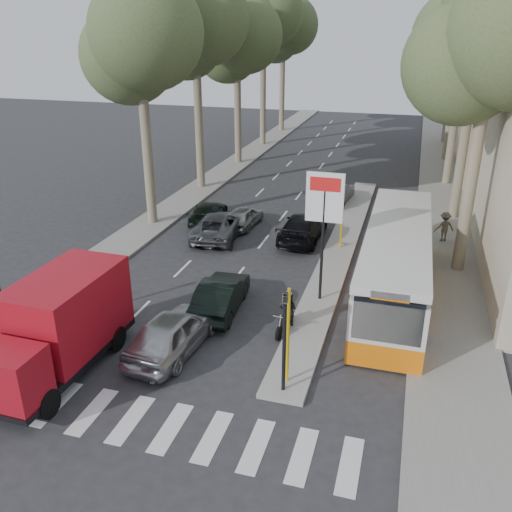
{
  "coord_description": "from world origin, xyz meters",
  "views": [
    {
      "loc": [
        6.42,
        -15.33,
        10.81
      ],
      "look_at": [
        0.32,
        5.38,
        1.6
      ],
      "focal_mm": 38.0,
      "sensor_mm": 36.0,
      "label": 1
    }
  ],
  "objects": [
    {
      "name": "tree_r_a",
      "position": [
        9.13,
        10.11,
        10.38
      ],
      "size": [
        7.4,
        7.2,
        14.1
      ],
      "color": "#6B604C",
      "rests_on": "ground"
    },
    {
      "name": "median_left",
      "position": [
        -8.0,
        28.0,
        0.06
      ],
      "size": [
        2.4,
        64.0,
        0.12
      ],
      "primitive_type": "cube",
      "color": "gray",
      "rests_on": "ground"
    },
    {
      "name": "tree_l_a",
      "position": [
        -7.87,
        12.11,
        10.38
      ],
      "size": [
        7.4,
        7.2,
        14.1
      ],
      "color": "#6B604C",
      "rests_on": "ground"
    },
    {
      "name": "motorcycle",
      "position": [
        2.42,
        2.42,
        0.73
      ],
      "size": [
        0.73,
        1.9,
        1.62
      ],
      "rotation": [
        0.0,
        0.0,
        -0.11
      ],
      "color": "black",
      "rests_on": "ground"
    },
    {
      "name": "tree_l_d",
      "position": [
        -7.87,
        36.11,
        11.76
      ],
      "size": [
        7.4,
        7.2,
        15.66
      ],
      "color": "#6B604C",
      "rests_on": "ground"
    },
    {
      "name": "queue_car_a",
      "position": [
        -3.5,
        10.99,
        0.69
      ],
      "size": [
        2.91,
        5.24,
        1.38
      ],
      "primitive_type": "imported",
      "rotation": [
        0.0,
        0.0,
        3.27
      ],
      "color": "#515459",
      "rests_on": "ground"
    },
    {
      "name": "ground",
      "position": [
        0.0,
        0.0,
        0.0
      ],
      "size": [
        120.0,
        120.0,
        0.0
      ],
      "primitive_type": "plane",
      "color": "#28282B",
      "rests_on": "ground"
    },
    {
      "name": "traffic_island",
      "position": [
        3.25,
        11.0,
        0.08
      ],
      "size": [
        1.5,
        26.0,
        0.16
      ],
      "primitive_type": "cube",
      "color": "gray",
      "rests_on": "ground"
    },
    {
      "name": "tree_r_c",
      "position": [
        9.03,
        26.11,
        9.69
      ],
      "size": [
        7.4,
        7.2,
        13.32
      ],
      "color": "#6B604C",
      "rests_on": "ground"
    },
    {
      "name": "red_truck",
      "position": [
        -4.2,
        -2.3,
        1.71
      ],
      "size": [
        2.44,
        6.13,
        3.24
      ],
      "rotation": [
        0.0,
        0.0,
        -0.02
      ],
      "color": "black",
      "rests_on": "ground"
    },
    {
      "name": "queue_car_e",
      "position": [
        -4.93,
        13.14,
        0.61
      ],
      "size": [
        2.25,
        4.39,
        1.22
      ],
      "primitive_type": "imported",
      "rotation": [
        0.0,
        0.0,
        3.27
      ],
      "color": "black",
      "rests_on": "ground"
    },
    {
      "name": "pedestrian_near",
      "position": [
        7.2,
        6.16,
        0.98
      ],
      "size": [
        1.04,
        1.08,
        1.72
      ],
      "primitive_type": "imported",
      "rotation": [
        0.0,
        0.0,
        2.3
      ],
      "color": "#42324C",
      "rests_on": "sidewalk_right"
    },
    {
      "name": "queue_car_d",
      "position": [
        1.8,
        18.96,
        0.69
      ],
      "size": [
        1.99,
        4.35,
        1.38
      ],
      "primitive_type": "imported",
      "rotation": [
        0.0,
        0.0,
        3.01
      ],
      "color": "#515459",
      "rests_on": "ground"
    },
    {
      "name": "city_bus",
      "position": [
        6.18,
        6.43,
        1.64
      ],
      "size": [
        2.64,
        11.82,
        3.11
      ],
      "rotation": [
        0.0,
        0.0,
        0.0
      ],
      "color": "orange",
      "rests_on": "ground"
    },
    {
      "name": "pedestrian_far",
      "position": [
        8.41,
        13.59,
        0.93
      ],
      "size": [
        1.14,
        0.81,
        1.62
      ],
      "primitive_type": "imported",
      "rotation": [
        0.0,
        0.0,
        3.51
      ],
      "color": "brown",
      "rests_on": "sidewalk_right"
    },
    {
      "name": "dark_hatchback",
      "position": [
        -0.5,
        3.1,
        0.71
      ],
      "size": [
        1.81,
        4.39,
        1.41
      ],
      "primitive_type": "imported",
      "rotation": [
        0.0,
        0.0,
        3.22
      ],
      "color": "black",
      "rests_on": "ground"
    },
    {
      "name": "traffic_light_island",
      "position": [
        3.25,
        -1.5,
        2.49
      ],
      "size": [
        0.16,
        0.41,
        3.6
      ],
      "color": "black",
      "rests_on": "ground"
    },
    {
      "name": "queue_car_b",
      "position": [
        1.05,
        11.88,
        0.73
      ],
      "size": [
        2.13,
        5.05,
        1.45
      ],
      "primitive_type": "imported",
      "rotation": [
        0.0,
        0.0,
        3.12
      ],
      "color": "black",
      "rests_on": "ground"
    },
    {
      "name": "billboard",
      "position": [
        3.25,
        5.0,
        3.7
      ],
      "size": [
        1.5,
        12.1,
        5.6
      ],
      "color": "yellow",
      "rests_on": "ground"
    },
    {
      "name": "tree_l_c",
      "position": [
        -7.77,
        28.11,
        10.04
      ],
      "size": [
        7.4,
        7.2,
        13.71
      ],
      "color": "#6B604C",
      "rests_on": "ground"
    },
    {
      "name": "queue_car_c",
      "position": [
        -2.66,
        13.0,
        0.61
      ],
      "size": [
        1.7,
        3.69,
        1.23
      ],
      "primitive_type": "imported",
      "rotation": [
        0.0,
        0.0,
        3.07
      ],
      "color": "#989B9F",
      "rests_on": "ground"
    },
    {
      "name": "tree_r_b",
      "position": [
        9.23,
        18.11,
        11.42
      ],
      "size": [
        7.4,
        7.2,
        15.27
      ],
      "color": "#6B604C",
      "rests_on": "ground"
    },
    {
      "name": "silver_hatchback",
      "position": [
        -1.1,
        -0.21,
        0.79
      ],
      "size": [
        2.26,
        4.76,
        1.57
      ],
      "primitive_type": "imported",
      "rotation": [
        0.0,
        0.0,
        3.05
      ],
      "color": "#AAADB2",
      "rests_on": "ground"
    },
    {
      "name": "tree_l_b",
      "position": [
        -7.97,
        20.11,
        11.07
      ],
      "size": [
        7.4,
        7.2,
        14.88
      ],
      "color": "#6B604C",
      "rests_on": "ground"
    },
    {
      "name": "sidewalk_right",
      "position": [
        8.6,
        25.0,
        0.06
      ],
      "size": [
        3.2,
        70.0,
        0.12
      ],
      "primitive_type": "cube",
      "color": "gray",
      "rests_on": "ground"
    },
    {
      "name": "tree_r_e",
      "position": [
        9.23,
        42.11,
        10.38
      ],
      "size": [
        7.4,
        7.2,
        14.1
      ],
      "color": "#6B604C",
      "rests_on": "ground"
    },
    {
      "name": "tree_l_e",
      "position": [
        -7.97,
        44.11,
        10.73
      ],
      "size": [
        7.4,
        7.2,
        14.49
      ],
      "color": "#6B604C",
      "rests_on": "ground"
    },
    {
      "name": "tree_r_d",
      "position": [
        9.13,
        34.11,
        11.07
      ],
      "size": [
        7.4,
        7.2,
        14.88
      ],
      "color": "#6B604C",
      "rests_on": "ground"
    }
  ]
}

